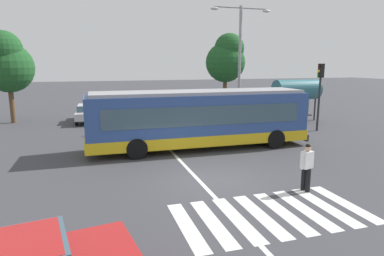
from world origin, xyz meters
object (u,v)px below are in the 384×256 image
traffic_light_far_corner (320,86)px  parked_car_champagne (186,108)px  parked_car_charcoal (217,106)px  bus_stop_shelter (296,90)px  parked_car_teal (156,109)px  parked_car_black (124,111)px  background_tree_left (7,63)px  twin_arm_street_lamp (240,52)px  pedestrian_crossing_street (307,165)px  background_tree_right (226,58)px  city_transit_bus (199,119)px  parked_car_silver (89,112)px

traffic_light_far_corner → parked_car_champagne: bearing=128.2°
parked_car_charcoal → bus_stop_shelter: 6.93m
parked_car_teal → parked_car_charcoal: size_ratio=1.02×
parked_car_black → background_tree_left: 9.17m
parked_car_black → parked_car_teal: size_ratio=0.98×
parked_car_champagne → background_tree_left: bearing=177.0°
parked_car_black → twin_arm_street_lamp: twin_arm_street_lamp is taller
traffic_light_far_corner → background_tree_left: background_tree_left is taller
parked_car_champagne → background_tree_left: size_ratio=0.68×
parked_car_charcoal → traffic_light_far_corner: size_ratio=1.03×
pedestrian_crossing_street → parked_car_black: pedestrian_crossing_street is taller
parked_car_champagne → background_tree_right: 6.24m
pedestrian_crossing_street → parked_car_champagne: bearing=87.9°
bus_stop_shelter → background_tree_left: background_tree_left is taller
parked_car_teal → city_transit_bus: bearing=-88.3°
city_transit_bus → parked_car_silver: bearing=118.4°
bus_stop_shelter → background_tree_right: background_tree_right is taller
parked_car_silver → traffic_light_far_corner: (14.67, -8.23, 2.23)m
parked_car_champagne → parked_car_black: bearing=-174.3°
parked_car_silver → bus_stop_shelter: (15.42, -4.55, 1.65)m
parked_car_charcoal → traffic_light_far_corner: bearing=-65.9°
city_transit_bus → parked_car_silver: 11.83m
parked_car_teal → background_tree_left: 11.57m
bus_stop_shelter → background_tree_left: bearing=165.0°
parked_car_charcoal → background_tree_left: 16.85m
parked_car_champagne → background_tree_left: background_tree_left is taller
traffic_light_far_corner → pedestrian_crossing_street: bearing=-129.1°
parked_car_black → parked_car_silver: bearing=176.4°
parked_car_black → bus_stop_shelter: 13.57m
parked_car_silver → parked_car_black: bearing=-3.6°
parked_car_silver → parked_car_teal: size_ratio=0.98×
parked_car_teal → traffic_light_far_corner: bearing=-41.2°
parked_car_charcoal → background_tree_left: background_tree_left is taller
city_transit_bus → traffic_light_far_corner: (9.06, 2.15, 1.41)m
city_transit_bus → pedestrian_crossing_street: (1.67, -6.96, -0.62)m
parked_car_teal → background_tree_right: (6.98, 2.01, 4.15)m
parked_car_silver → background_tree_right: background_tree_right is taller
city_transit_bus → parked_car_black: size_ratio=2.58×
parked_car_black → background_tree_right: background_tree_right is taller
traffic_light_far_corner → background_tree_right: bearing=103.2°
parked_car_charcoal → traffic_light_far_corner: 9.68m
twin_arm_street_lamp → bus_stop_shelter: bearing=-0.8°
twin_arm_street_lamp → background_tree_right: (1.68, 6.45, -0.32)m
pedestrian_crossing_street → background_tree_left: bearing=124.9°
parked_car_charcoal → parked_car_black: bearing=-176.2°
parked_car_silver → background_tree_left: background_tree_left is taller
background_tree_left → background_tree_right: bearing=2.9°
city_transit_bus → traffic_light_far_corner: size_ratio=2.64×
parked_car_teal → parked_car_silver: bearing=179.7°
bus_stop_shelter → background_tree_right: size_ratio=0.51×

